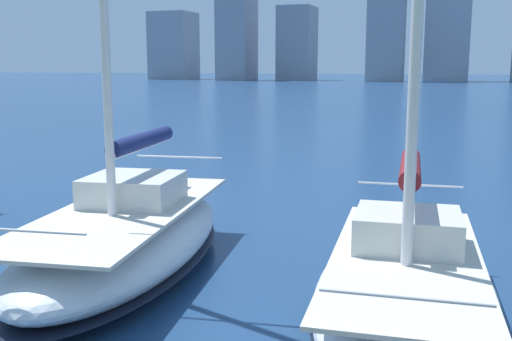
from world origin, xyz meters
The scene contains 3 objects.
city_skyline centered at (-6.37, -159.37, 18.71)m, with size 172.40×19.66×49.75m.
sailboat_maroon centered at (-2.20, -6.10, 0.70)m, with size 3.15×6.76×12.69m.
sailboat_navy centered at (3.08, -6.88, 0.70)m, with size 3.87×7.71×9.38m.
Camera 1 is at (-2.87, 2.77, 3.90)m, focal length 42.00 mm.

